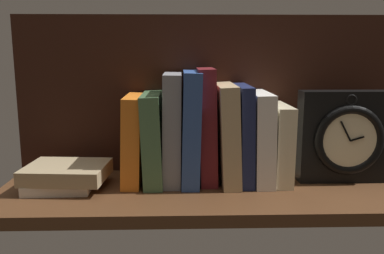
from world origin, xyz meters
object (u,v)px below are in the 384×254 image
Objects in this scene: book_maroon_dawkins at (209,126)px; framed_clock at (345,137)px; book_white_catcher at (260,137)px; book_stack_side at (65,176)px; book_green_romantic at (153,138)px; book_gray_chess at (172,128)px; book_orange_pandolfini at (134,139)px; book_tan_shortstories at (227,133)px; book_cream_twain at (278,143)px; book_blue_modern at (191,127)px; book_navy_bierce at (243,134)px.

book_maroon_dawkins is 30.03cm from framed_clock.
book_white_catcher is 42.79cm from book_stack_side.
book_green_romantic is 0.82× the size of book_gray_chess.
book_green_romantic is 1.12× the size of book_stack_side.
book_orange_pandolfini is 16.75cm from book_maroon_dawkins.
book_cream_twain is at bearing 0.00° from book_tan_shortstories.
book_cream_twain is 46.72cm from book_stack_side.
book_blue_modern is at bearing 180.00° from book_cream_twain.
book_white_catcher reaches higher than book_stack_side.
framed_clock reaches higher than book_green_romantic.
book_tan_shortstories is at bearing 0.00° from book_blue_modern.
book_green_romantic is 16.30cm from book_tan_shortstories.
book_white_catcher reaches higher than book_cream_twain.
book_cream_twain is at bearing 0.00° from book_navy_bierce.
book_stack_side is at bearing -169.14° from book_gray_chess.
book_blue_modern is at bearing -180.00° from book_white_catcher.
book_white_catcher is (3.68, 0.00, -0.78)cm from book_navy_bierce.
framed_clock is at bearing -2.82° from book_tan_shortstories.
book_orange_pandolfini is 27.76cm from book_white_catcher.
book_navy_bierce is 1.22× the size of book_stack_side.
book_green_romantic is 0.91× the size of book_tan_shortstories.
framed_clock is at bearing 2.90° from book_stack_side.
framed_clock is 1.15× the size of book_stack_side.
book_tan_shortstories reaches higher than book_white_catcher.
book_blue_modern is 15.40cm from book_white_catcher.
book_stack_side is at bearing -174.09° from book_white_catcher.
book_orange_pandolfini is at bearing -180.00° from book_maroon_dawkins.
book_maroon_dawkins is 7.80cm from book_navy_bierce.
book_tan_shortstories is at bearing 0.00° from book_gray_chess.
book_blue_modern is (12.53, 0.00, 2.59)cm from book_orange_pandolfini.
book_orange_pandolfini is at bearing -180.00° from book_green_romantic.
book_tan_shortstories is 35.88cm from book_stack_side.
book_orange_pandolfini is 4.24cm from book_green_romantic.
book_tan_shortstories is at bearing 0.00° from book_orange_pandolfini.
book_gray_chess is at bearing 10.86° from book_stack_side.
book_maroon_dawkins is 1.24× the size of framed_clock.
book_cream_twain is 0.98× the size of book_stack_side.
book_navy_bierce reaches higher than book_white_catcher.
book_tan_shortstories is 1.26× the size of book_cream_twain.
book_maroon_dawkins is 1.26× the size of book_white_catcher.
book_tan_shortstories is 7.31cm from book_white_catcher.
book_tan_shortstories is 11.66cm from book_cream_twain.
book_blue_modern reaches higher than book_cream_twain.
book_navy_bierce is (3.58, -0.00, -0.10)cm from book_tan_shortstories.
book_stack_side is (-26.73, -4.34, -9.44)cm from book_blue_modern.
book_white_catcher is at bearing 0.00° from book_maroon_dawkins.
book_maroon_dawkins is 1.16× the size of book_tan_shortstories.
book_maroon_dawkins reaches higher than book_orange_pandolfini.
book_tan_shortstories reaches higher than book_orange_pandolfini.
framed_clock is at bearing -1.93° from book_gray_chess.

